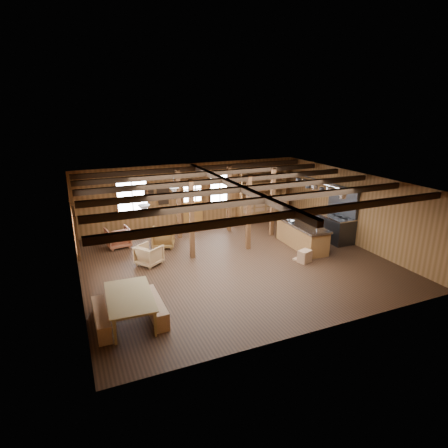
{
  "coord_description": "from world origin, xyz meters",
  "views": [
    {
      "loc": [
        -5.06,
        -10.77,
        5.18
      ],
      "look_at": [
        -0.22,
        0.44,
        1.29
      ],
      "focal_mm": 30.0,
      "sensor_mm": 36.0,
      "label": 1
    }
  ],
  "objects_px": {
    "commercial_range": "(335,224)",
    "dining_table": "(132,308)",
    "kitchen_island": "(302,235)",
    "armchair_b": "(163,237)",
    "armchair_a": "(118,237)",
    "armchair_c": "(149,255)"
  },
  "relations": [
    {
      "from": "armchair_b",
      "to": "armchair_c",
      "type": "relative_size",
      "value": 1.09
    },
    {
      "from": "armchair_c",
      "to": "armchair_b",
      "type": "bearing_deg",
      "value": -66.54
    },
    {
      "from": "kitchen_island",
      "to": "armchair_a",
      "type": "xyz_separation_m",
      "value": [
        -6.42,
        2.77,
        -0.09
      ]
    },
    {
      "from": "kitchen_island",
      "to": "armchair_a",
      "type": "distance_m",
      "value": 6.99
    },
    {
      "from": "commercial_range",
      "to": "armchair_a",
      "type": "distance_m",
      "value": 8.53
    },
    {
      "from": "kitchen_island",
      "to": "armchair_a",
      "type": "relative_size",
      "value": 2.98
    },
    {
      "from": "commercial_range",
      "to": "dining_table",
      "type": "distance_m",
      "value": 8.99
    },
    {
      "from": "armchair_a",
      "to": "armchair_c",
      "type": "xyz_separation_m",
      "value": [
        0.72,
        -2.11,
        -0.04
      ]
    },
    {
      "from": "armchair_a",
      "to": "armchair_b",
      "type": "relative_size",
      "value": 1.02
    },
    {
      "from": "armchair_c",
      "to": "dining_table",
      "type": "bearing_deg",
      "value": 125.13
    },
    {
      "from": "commercial_range",
      "to": "armchair_c",
      "type": "xyz_separation_m",
      "value": [
        -7.39,
        0.5,
        -0.33
      ]
    },
    {
      "from": "dining_table",
      "to": "armchair_a",
      "type": "distance_m",
      "value": 5.41
    },
    {
      "from": "dining_table",
      "to": "armchair_a",
      "type": "height_order",
      "value": "armchair_a"
    },
    {
      "from": "commercial_range",
      "to": "armchair_c",
      "type": "height_order",
      "value": "commercial_range"
    },
    {
      "from": "commercial_range",
      "to": "armchair_c",
      "type": "bearing_deg",
      "value": 176.12
    },
    {
      "from": "commercial_range",
      "to": "dining_table",
      "type": "bearing_deg",
      "value": -161.98
    },
    {
      "from": "armchair_a",
      "to": "kitchen_island",
      "type": "bearing_deg",
      "value": 149.09
    },
    {
      "from": "kitchen_island",
      "to": "armchair_b",
      "type": "distance_m",
      "value": 5.27
    },
    {
      "from": "commercial_range",
      "to": "armchair_a",
      "type": "bearing_deg",
      "value": 162.16
    },
    {
      "from": "armchair_b",
      "to": "armchair_a",
      "type": "bearing_deg",
      "value": -4.23
    },
    {
      "from": "dining_table",
      "to": "armchair_c",
      "type": "relative_size",
      "value": 2.6
    },
    {
      "from": "dining_table",
      "to": "armchair_a",
      "type": "relative_size",
      "value": 2.34
    }
  ]
}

